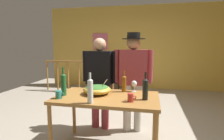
# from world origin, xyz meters

# --- Properties ---
(ground_plane) EXTENTS (7.97, 7.97, 0.00)m
(ground_plane) POSITION_xyz_m (0.00, 0.00, 0.00)
(ground_plane) COLOR #9E9384
(back_wall) EXTENTS (6.13, 0.10, 2.72)m
(back_wall) POSITION_xyz_m (0.00, 3.04, 1.36)
(back_wall) COLOR gold
(back_wall) RESTS_ON ground_plane
(framed_picture) EXTENTS (0.52, 0.03, 0.56)m
(framed_picture) POSITION_xyz_m (-1.28, 2.98, 1.56)
(framed_picture) COLOR #CB5F78
(stair_railing) EXTENTS (2.98, 0.10, 1.01)m
(stair_railing) POSITION_xyz_m (-0.97, 2.12, 0.60)
(stair_railing) COLOR #9E6B33
(stair_railing) RESTS_ON ground_plane
(tv_console) EXTENTS (0.90, 0.40, 0.51)m
(tv_console) POSITION_xyz_m (-1.03, 2.69, 0.25)
(tv_console) COLOR #38281E
(tv_console) RESTS_ON ground_plane
(flat_screen_tv) EXTENTS (0.62, 0.12, 0.44)m
(flat_screen_tv) POSITION_xyz_m (-1.03, 2.66, 0.77)
(flat_screen_tv) COLOR black
(flat_screen_tv) RESTS_ON tv_console
(serving_table) EXTENTS (1.35, 0.80, 0.76)m
(serving_table) POSITION_xyz_m (-0.12, -0.83, 0.69)
(serving_table) COLOR #9E6B33
(serving_table) RESTS_ON ground_plane
(salad_bowl) EXTENTS (0.38, 0.38, 0.21)m
(salad_bowl) POSITION_xyz_m (-0.28, -0.75, 0.83)
(salad_bowl) COLOR gold
(salad_bowl) RESTS_ON serving_table
(wine_glass) EXTENTS (0.08, 0.08, 0.16)m
(wine_glass) POSITION_xyz_m (0.21, -0.51, 0.88)
(wine_glass) COLOR silver
(wine_glass) RESTS_ON serving_table
(wine_bottle_clear) EXTENTS (0.07, 0.07, 0.36)m
(wine_bottle_clear) POSITION_xyz_m (-0.24, -1.16, 0.92)
(wine_bottle_clear) COLOR silver
(wine_bottle_clear) RESTS_ON serving_table
(wine_bottle_amber) EXTENTS (0.07, 0.07, 0.31)m
(wine_bottle_amber) POSITION_xyz_m (0.06, -0.55, 0.89)
(wine_bottle_amber) COLOR brown
(wine_bottle_amber) RESTS_ON serving_table
(wine_bottle_dark) EXTENTS (0.07, 0.07, 0.35)m
(wine_bottle_dark) POSITION_xyz_m (0.38, -0.89, 0.91)
(wine_bottle_dark) COLOR black
(wine_bottle_dark) RESTS_ON serving_table
(wine_bottle_green) EXTENTS (0.07, 0.07, 0.38)m
(wine_bottle_green) POSITION_xyz_m (-0.70, -0.90, 0.92)
(wine_bottle_green) COLOR #1E5628
(wine_bottle_green) RESTS_ON serving_table
(mug_red) EXTENTS (0.11, 0.07, 0.10)m
(mug_red) POSITION_xyz_m (0.21, -1.00, 0.81)
(mug_red) COLOR #B7332D
(mug_red) RESTS_ON serving_table
(mug_teal) EXTENTS (0.12, 0.08, 0.10)m
(mug_teal) POSITION_xyz_m (-0.70, -1.05, 0.81)
(mug_teal) COLOR teal
(mug_teal) RESTS_ON serving_table
(person_standing_left) EXTENTS (0.62, 0.27, 1.55)m
(person_standing_left) POSITION_xyz_m (-0.41, -0.17, 0.92)
(person_standing_left) COLOR #9E3842
(person_standing_left) RESTS_ON ground_plane
(person_standing_right) EXTENTS (0.63, 0.37, 1.63)m
(person_standing_right) POSITION_xyz_m (0.16, -0.17, 0.98)
(person_standing_right) COLOR beige
(person_standing_right) RESTS_ON ground_plane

